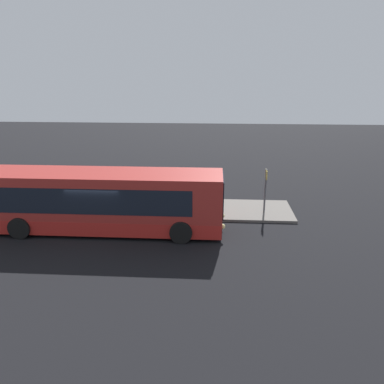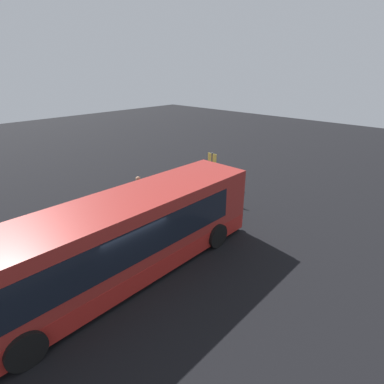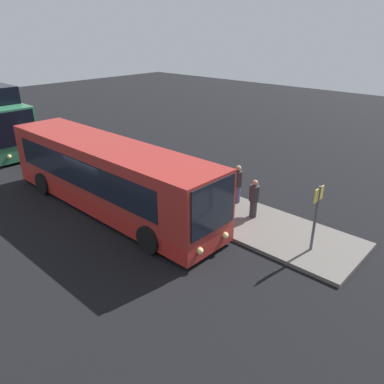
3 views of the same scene
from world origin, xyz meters
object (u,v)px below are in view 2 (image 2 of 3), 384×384
object	(u,v)px
passenger_waiting	(139,191)
suitcase	(129,204)
passenger_with_bags	(143,198)
passenger_boarding	(166,189)
sign_post	(212,168)
bus_lead	(116,243)

from	to	relation	value
passenger_waiting	suitcase	world-z (taller)	passenger_waiting
passenger_with_bags	passenger_boarding	bearing A→B (deg)	60.78
passenger_waiting	sign_post	xyz separation A→B (m)	(4.33, -1.42, 0.58)
bus_lead	passenger_with_bags	distance (m)	4.89
passenger_boarding	passenger_with_bags	xyz separation A→B (m)	(-1.75, -0.16, 0.06)
passenger_waiting	sign_post	distance (m)	4.60
passenger_waiting	passenger_with_bags	bearing A→B (deg)	-78.25
passenger_boarding	suitcase	xyz separation A→B (m)	(-1.91, 0.92, -0.55)
passenger_boarding	passenger_with_bags	bearing A→B (deg)	147.89
passenger_with_bags	sign_post	world-z (taller)	sign_post
passenger_boarding	passenger_waiting	xyz separation A→B (m)	(-1.35, 0.69, 0.08)
passenger_with_bags	suitcase	size ratio (longest dim) A/B	1.96
passenger_boarding	suitcase	world-z (taller)	passenger_boarding
suitcase	passenger_boarding	bearing A→B (deg)	-25.71
bus_lead	suitcase	bearing A→B (deg)	51.06
bus_lead	passenger_boarding	world-z (taller)	bus_lead
passenger_with_bags	sign_post	size ratio (longest dim) A/B	0.71
passenger_boarding	passenger_with_bags	world-z (taller)	passenger_with_bags
passenger_boarding	passenger_waiting	size ratio (longest dim) A/B	0.94
sign_post	bus_lead	bearing A→B (deg)	-162.35
suitcase	passenger_with_bags	bearing A→B (deg)	-81.53
bus_lead	passenger_boarding	bearing A→B (deg)	32.17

